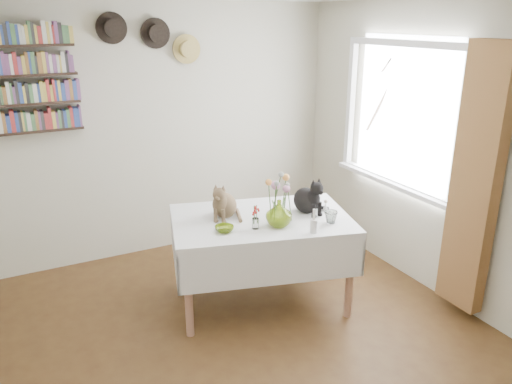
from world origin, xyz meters
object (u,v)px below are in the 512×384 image
tabby_cat (224,199)px  flower_vase (279,213)px  black_cat (306,194)px  dining_table (261,239)px  bookshelf_unit (15,80)px

tabby_cat → flower_vase: 0.48m
tabby_cat → black_cat: size_ratio=0.97×
dining_table → black_cat: 0.53m
flower_vase → bookshelf_unit: 2.49m
dining_table → black_cat: bearing=-8.9°
tabby_cat → bookshelf_unit: 2.04m
dining_table → tabby_cat: tabby_cat is taller
dining_table → bookshelf_unit: bearing=140.3°
flower_vase → tabby_cat: bearing=128.7°
dining_table → flower_vase: 0.37m
black_cat → bookshelf_unit: bookshelf_unit is taller
dining_table → black_cat: black_cat is taller
bookshelf_unit → black_cat: bearing=-35.0°
dining_table → tabby_cat: bearing=149.0°
tabby_cat → flower_vase: size_ratio=1.47×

